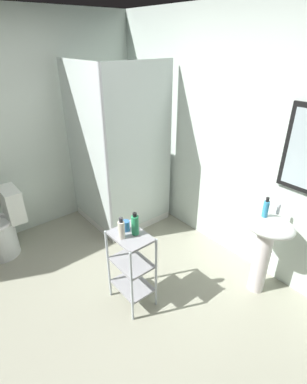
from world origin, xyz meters
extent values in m
cube|color=#9A9A85|center=(0.00, 0.00, -0.01)|extent=(4.20, 4.20, 0.02)
cube|color=silver|center=(0.00, 1.85, 1.25)|extent=(4.20, 0.10, 2.50)
cube|color=white|center=(-1.31, 1.28, 0.05)|extent=(0.90, 0.90, 0.10)
cube|color=silver|center=(-1.31, 0.83, 1.05)|extent=(0.90, 0.02, 1.90)
cube|color=silver|center=(-0.86, 1.28, 1.05)|extent=(0.02, 0.90, 1.90)
cylinder|color=silver|center=(-0.86, 0.83, 1.05)|extent=(0.04, 0.04, 1.90)
cylinder|color=silver|center=(-1.31, 1.28, 0.10)|extent=(0.08, 0.08, 0.00)
cylinder|color=white|center=(0.65, 1.52, 0.34)|extent=(0.15, 0.15, 0.68)
ellipsoid|color=white|center=(0.65, 1.52, 0.75)|extent=(0.46, 0.37, 0.13)
cylinder|color=silver|center=(0.65, 1.64, 0.86)|extent=(0.03, 0.03, 0.10)
cube|color=white|center=(-1.48, -0.03, 0.58)|extent=(0.35, 0.17, 0.36)
cylinder|color=silver|center=(-0.18, 0.38, 0.37)|extent=(0.02, 0.02, 0.74)
cylinder|color=silver|center=(0.18, 0.38, 0.37)|extent=(0.02, 0.02, 0.74)
cylinder|color=silver|center=(-0.18, 0.64, 0.37)|extent=(0.02, 0.02, 0.74)
cylinder|color=silver|center=(0.18, 0.64, 0.37)|extent=(0.02, 0.02, 0.74)
cube|color=#99999E|center=(0.00, 0.51, 0.18)|extent=(0.36, 0.26, 0.02)
cube|color=#99999E|center=(0.00, 0.51, 0.45)|extent=(0.36, 0.26, 0.02)
cube|color=#99999E|center=(0.00, 0.51, 0.73)|extent=(0.36, 0.26, 0.02)
cylinder|color=#389ED1|center=(0.60, 1.51, 0.88)|extent=(0.05, 0.05, 0.15)
cylinder|color=black|center=(0.60, 1.51, 0.98)|extent=(0.03, 0.03, 0.04)
cylinder|color=#29995C|center=(0.01, 0.55, 0.83)|extent=(0.06, 0.06, 0.17)
cylinder|color=black|center=(0.01, 0.55, 0.93)|extent=(0.03, 0.03, 0.03)
cylinder|color=white|center=(-0.02, 0.44, 0.82)|extent=(0.06, 0.06, 0.15)
cylinder|color=#333338|center=(-0.02, 0.44, 0.91)|extent=(0.03, 0.03, 0.04)
cylinder|color=#3870B2|center=(-0.08, 0.52, 0.79)|extent=(0.06, 0.06, 0.09)
camera|label=1|loc=(1.65, -0.61, 2.19)|focal=27.51mm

